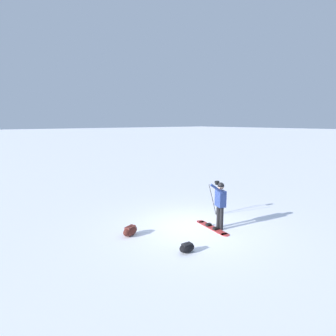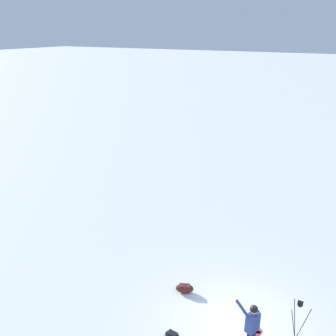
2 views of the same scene
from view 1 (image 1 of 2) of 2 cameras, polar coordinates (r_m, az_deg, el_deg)
ground_plane at (r=11.09m, az=5.30°, el=-11.51°), size 300.00×300.00×0.00m
snowboarder at (r=10.73m, az=10.26°, el=-6.32°), size 0.46×0.76×1.77m
snowboard at (r=11.06m, az=8.69°, el=-11.50°), size 1.79×0.57×0.10m
gear_bag_large at (r=9.05m, az=3.76°, el=-15.39°), size 0.36×0.54×0.28m
camera_tripod at (r=12.28m, az=9.57°, el=-4.48°), size 0.57×0.57×1.46m
gear_bag_small at (r=10.29m, az=-7.47°, el=-12.13°), size 0.55×0.73×0.35m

